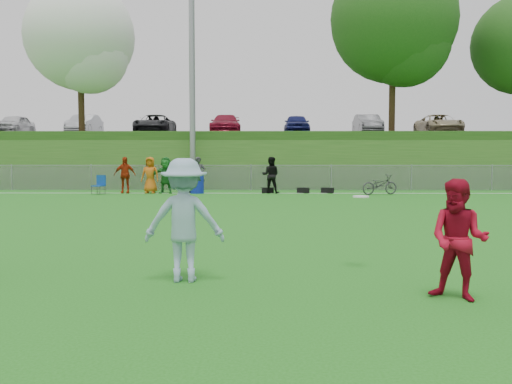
{
  "coord_description": "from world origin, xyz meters",
  "views": [
    {
      "loc": [
        0.51,
        -8.42,
        1.97
      ],
      "look_at": [
        0.43,
        0.5,
        1.32
      ],
      "focal_mm": 40.0,
      "sensor_mm": 36.0,
      "label": 1
    }
  ],
  "objects_px": {
    "player_red_center": "(459,240)",
    "frisbee": "(361,197)",
    "player_blue": "(184,220)",
    "recycling_bin": "(197,183)",
    "bicycle": "(380,185)"
  },
  "relations": [
    {
      "from": "player_red_center",
      "to": "frisbee",
      "type": "distance_m",
      "value": 2.24
    },
    {
      "from": "player_blue",
      "to": "recycling_bin",
      "type": "xyz_separation_m",
      "value": [
        -1.82,
        17.86,
        -0.46
      ]
    },
    {
      "from": "bicycle",
      "to": "frisbee",
      "type": "bearing_deg",
      "value": 148.09
    },
    {
      "from": "frisbee",
      "to": "bicycle",
      "type": "height_order",
      "value": "frisbee"
    },
    {
      "from": "frisbee",
      "to": "recycling_bin",
      "type": "bearing_deg",
      "value": 105.31
    },
    {
      "from": "player_blue",
      "to": "recycling_bin",
      "type": "distance_m",
      "value": 17.96
    },
    {
      "from": "recycling_bin",
      "to": "player_blue",
      "type": "bearing_deg",
      "value": -84.17
    },
    {
      "from": "player_blue",
      "to": "bicycle",
      "type": "distance_m",
      "value": 18.31
    },
    {
      "from": "frisbee",
      "to": "recycling_bin",
      "type": "distance_m",
      "value": 17.58
    },
    {
      "from": "player_red_center",
      "to": "bicycle",
      "type": "bearing_deg",
      "value": 115.54
    },
    {
      "from": "recycling_bin",
      "to": "frisbee",
      "type": "bearing_deg",
      "value": -74.69
    },
    {
      "from": "bicycle",
      "to": "player_red_center",
      "type": "bearing_deg",
      "value": 152.34
    },
    {
      "from": "player_red_center",
      "to": "bicycle",
      "type": "relative_size",
      "value": 0.93
    },
    {
      "from": "player_blue",
      "to": "recycling_bin",
      "type": "height_order",
      "value": "player_blue"
    },
    {
      "from": "frisbee",
      "to": "bicycle",
      "type": "relative_size",
      "value": 0.16
    }
  ]
}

